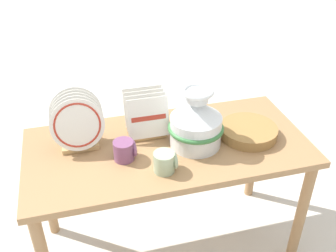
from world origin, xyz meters
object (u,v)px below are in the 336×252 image
at_px(wicker_charger_stack, 248,131).
at_px(mug_sage_glaze, 165,162).
at_px(mug_plum_glaze, 125,150).
at_px(ceramic_vase, 196,122).
at_px(dish_rack_round_plates, 77,124).
at_px(dish_rack_square_plates, 146,118).

height_order(wicker_charger_stack, mug_sage_glaze, mug_sage_glaze).
xyz_separation_m(mug_sage_glaze, mug_plum_glaze, (-0.16, 0.13, 0.00)).
height_order(ceramic_vase, wicker_charger_stack, ceramic_vase).
height_order(ceramic_vase, dish_rack_round_plates, ceramic_vase).
xyz_separation_m(ceramic_vase, mug_sage_glaze, (-0.19, -0.16, -0.08)).
distance_m(dish_rack_square_plates, wicker_charger_stack, 0.52).
bearing_deg(mug_sage_glaze, dish_rack_round_plates, 140.29).
relative_size(dish_rack_round_plates, dish_rack_square_plates, 1.22).
bearing_deg(mug_sage_glaze, mug_plum_glaze, 140.20).
distance_m(mug_sage_glaze, mug_plum_glaze, 0.21).
distance_m(ceramic_vase, dish_rack_round_plates, 0.57).
relative_size(ceramic_vase, mug_sage_glaze, 2.91).
height_order(dish_rack_round_plates, mug_plum_glaze, dish_rack_round_plates).
height_order(dish_rack_square_plates, mug_sage_glaze, dish_rack_square_plates).
distance_m(dish_rack_square_plates, mug_sage_glaze, 0.32).
bearing_deg(ceramic_vase, wicker_charger_stack, -0.47).
xyz_separation_m(dish_rack_round_plates, dish_rack_square_plates, (0.34, 0.02, -0.04)).
bearing_deg(dish_rack_round_plates, mug_plum_glaze, -39.64).
xyz_separation_m(dish_rack_square_plates, wicker_charger_stack, (0.49, -0.16, -0.06)).
distance_m(wicker_charger_stack, mug_plum_glaze, 0.64).
bearing_deg(mug_plum_glaze, ceramic_vase, 4.57).
relative_size(dish_rack_square_plates, mug_plum_glaze, 2.13).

